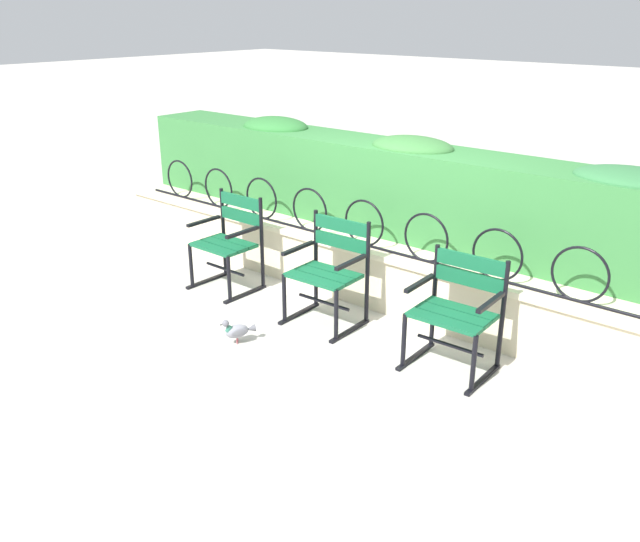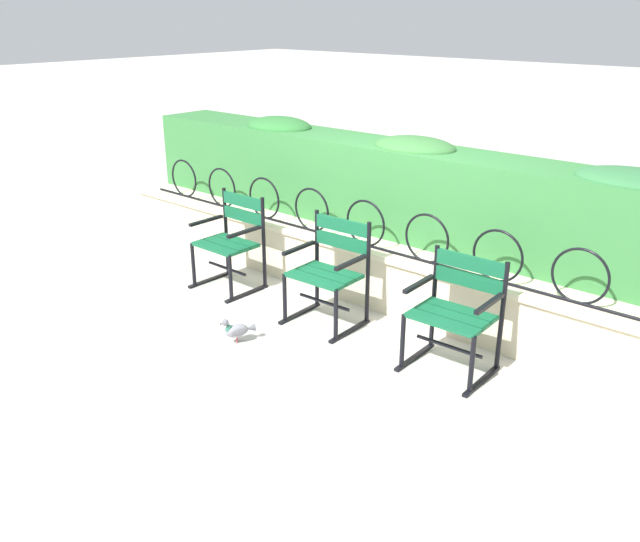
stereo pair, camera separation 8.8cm
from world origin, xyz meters
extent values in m
plane|color=#BCB7AD|center=(0.00, 0.00, 0.00)|extent=(60.00, 60.00, 0.00)
cube|color=beige|center=(0.00, 0.93, 0.25)|extent=(6.71, 0.35, 0.49)
cube|color=beige|center=(0.00, 0.93, 0.52)|extent=(6.71, 0.41, 0.05)
cylinder|color=black|center=(0.00, 0.86, 0.55)|extent=(6.18, 0.02, 0.02)
torus|color=black|center=(-2.64, 0.86, 0.75)|extent=(0.42, 0.02, 0.42)
torus|color=black|center=(-2.01, 0.86, 0.75)|extent=(0.42, 0.02, 0.42)
torus|color=black|center=(-1.38, 0.86, 0.75)|extent=(0.42, 0.02, 0.42)
torus|color=black|center=(-0.75, 0.86, 0.75)|extent=(0.42, 0.02, 0.42)
torus|color=black|center=(-0.12, 0.86, 0.75)|extent=(0.42, 0.02, 0.42)
torus|color=black|center=(0.52, 0.86, 0.75)|extent=(0.42, 0.02, 0.42)
torus|color=black|center=(1.15, 0.86, 0.75)|extent=(0.42, 0.02, 0.42)
torus|color=black|center=(1.78, 0.86, 0.75)|extent=(0.42, 0.02, 0.42)
cube|color=#387A3D|center=(0.00, 1.43, 0.94)|extent=(6.58, 0.64, 0.80)
ellipsoid|color=#307435|center=(-1.71, 1.43, 1.35)|extent=(0.76, 0.58, 0.21)
ellipsoid|color=#397338|center=(-0.02, 1.43, 1.35)|extent=(0.79, 0.58, 0.19)
ellipsoid|color=#347140|center=(1.87, 1.43, 1.35)|extent=(0.86, 0.58, 0.16)
cube|color=#145B38|center=(-1.30, 0.13, 0.44)|extent=(0.53, 0.13, 0.03)
cube|color=#145B38|center=(-1.30, 0.26, 0.44)|extent=(0.53, 0.13, 0.03)
cube|color=#145B38|center=(-1.30, 0.40, 0.44)|extent=(0.53, 0.13, 0.03)
cube|color=#145B38|center=(-1.30, 0.50, 0.81)|extent=(0.53, 0.03, 0.11)
cube|color=#145B38|center=(-1.30, 0.50, 0.67)|extent=(0.53, 0.03, 0.11)
cylinder|color=black|center=(-1.03, 0.50, 0.45)|extent=(0.04, 0.04, 0.89)
cylinder|color=black|center=(-1.03, 0.07, 0.22)|extent=(0.04, 0.04, 0.44)
cube|color=black|center=(-1.03, 0.26, 0.01)|extent=(0.04, 0.52, 0.02)
cube|color=black|center=(-1.03, 0.26, 0.62)|extent=(0.04, 0.40, 0.03)
cylinder|color=black|center=(-1.56, 0.50, 0.45)|extent=(0.04, 0.04, 0.89)
cylinder|color=black|center=(-1.56, 0.07, 0.22)|extent=(0.04, 0.04, 0.44)
cube|color=black|center=(-1.56, 0.26, 0.01)|extent=(0.04, 0.52, 0.02)
cube|color=black|center=(-1.56, 0.26, 0.62)|extent=(0.04, 0.40, 0.03)
cylinder|color=black|center=(-1.30, 0.26, 0.20)|extent=(0.50, 0.03, 0.03)
cube|color=#145B38|center=(-0.09, 0.14, 0.44)|extent=(0.55, 0.14, 0.03)
cube|color=#145B38|center=(-0.09, 0.28, 0.44)|extent=(0.55, 0.14, 0.03)
cube|color=#145B38|center=(-0.10, 0.41, 0.44)|extent=(0.55, 0.14, 0.03)
cube|color=#145B38|center=(-0.10, 0.52, 0.81)|extent=(0.55, 0.05, 0.11)
cube|color=#145B38|center=(-0.10, 0.52, 0.67)|extent=(0.55, 0.05, 0.11)
cylinder|color=black|center=(0.17, 0.53, 0.45)|extent=(0.04, 0.04, 0.90)
cylinder|color=black|center=(0.19, 0.10, 0.22)|extent=(0.04, 0.04, 0.44)
cube|color=black|center=(0.18, 0.29, 0.01)|extent=(0.06, 0.52, 0.02)
cube|color=black|center=(0.18, 0.29, 0.62)|extent=(0.05, 0.40, 0.03)
cylinder|color=black|center=(-0.37, 0.51, 0.45)|extent=(0.04, 0.04, 0.90)
cylinder|color=black|center=(-0.36, 0.08, 0.22)|extent=(0.04, 0.04, 0.44)
cube|color=black|center=(-0.37, 0.27, 0.01)|extent=(0.06, 0.52, 0.02)
cube|color=black|center=(-0.37, 0.27, 0.62)|extent=(0.05, 0.40, 0.03)
cylinder|color=black|center=(-0.09, 0.28, 0.20)|extent=(0.52, 0.05, 0.03)
cube|color=#145B38|center=(1.12, 0.14, 0.44)|extent=(0.56, 0.15, 0.03)
cube|color=#145B38|center=(1.11, 0.28, 0.44)|extent=(0.56, 0.15, 0.03)
cube|color=#145B38|center=(1.11, 0.41, 0.44)|extent=(0.56, 0.15, 0.03)
cube|color=#145B38|center=(1.10, 0.52, 0.78)|extent=(0.56, 0.05, 0.11)
cube|color=#145B38|center=(1.10, 0.52, 0.65)|extent=(0.56, 0.05, 0.11)
cylinder|color=black|center=(1.38, 0.53, 0.43)|extent=(0.04, 0.04, 0.85)
cylinder|color=black|center=(1.40, 0.10, 0.22)|extent=(0.04, 0.04, 0.44)
cube|color=black|center=(1.39, 0.29, 0.01)|extent=(0.06, 0.52, 0.02)
cube|color=black|center=(1.39, 0.29, 0.62)|extent=(0.05, 0.40, 0.03)
cylinder|color=black|center=(0.82, 0.51, 0.43)|extent=(0.04, 0.04, 0.85)
cylinder|color=black|center=(0.84, 0.08, 0.22)|extent=(0.04, 0.04, 0.44)
cube|color=black|center=(0.83, 0.27, 0.01)|extent=(0.06, 0.52, 0.02)
cube|color=black|center=(0.83, 0.27, 0.62)|extent=(0.05, 0.40, 0.03)
cylinder|color=black|center=(1.11, 0.28, 0.20)|extent=(0.53, 0.05, 0.03)
ellipsoid|color=gray|center=(-0.39, -0.45, 0.11)|extent=(0.16, 0.21, 0.11)
cylinder|color=#2D6B56|center=(-0.42, -0.51, 0.14)|extent=(0.06, 0.07, 0.06)
sphere|color=slate|center=(-0.43, -0.53, 0.20)|extent=(0.06, 0.06, 0.06)
cone|color=black|center=(-0.44, -0.56, 0.19)|extent=(0.02, 0.03, 0.01)
cone|color=#595960|center=(-0.35, -0.34, 0.10)|extent=(0.09, 0.10, 0.06)
ellipsoid|color=slate|center=(-0.35, -0.45, 0.11)|extent=(0.07, 0.14, 0.07)
ellipsoid|color=slate|center=(-0.43, -0.42, 0.11)|extent=(0.07, 0.14, 0.07)
cylinder|color=#C6515B|center=(-0.38, -0.46, 0.03)|extent=(0.01, 0.01, 0.05)
cylinder|color=#C6515B|center=(-0.40, -0.43, 0.03)|extent=(0.01, 0.01, 0.05)
camera|label=1|loc=(3.19, -3.67, 2.50)|focal=37.50mm
camera|label=2|loc=(3.26, -3.61, 2.50)|focal=37.50mm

